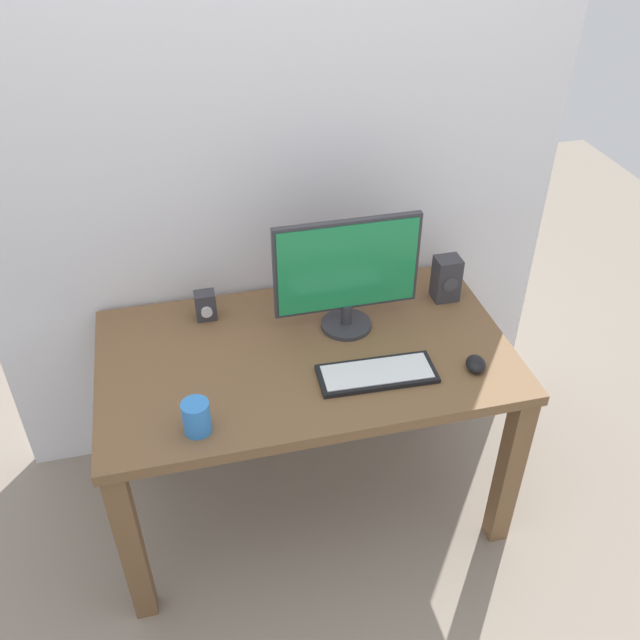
{
  "coord_description": "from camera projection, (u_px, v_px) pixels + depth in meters",
  "views": [
    {
      "loc": [
        -0.38,
        -1.76,
        2.2
      ],
      "look_at": [
        0.05,
        0.0,
        0.85
      ],
      "focal_mm": 38.93,
      "sensor_mm": 36.0,
      "label": 1
    }
  ],
  "objects": [
    {
      "name": "desk",
      "position": [
        306.0,
        375.0,
        2.39
      ],
      "size": [
        1.37,
        0.79,
        0.73
      ],
      "color": "brown",
      "rests_on": "ground_plane"
    },
    {
      "name": "wall_back",
      "position": [
        272.0,
        79.0,
        2.2
      ],
      "size": [
        2.13,
        0.04,
        3.0
      ],
      "primitive_type": "cube",
      "color": "silver",
      "rests_on": "ground_plane"
    },
    {
      "name": "monitor",
      "position": [
        347.0,
        272.0,
        2.31
      ],
      "size": [
        0.5,
        0.18,
        0.41
      ],
      "color": "#333338",
      "rests_on": "desk"
    },
    {
      "name": "speaker_right",
      "position": [
        446.0,
        278.0,
        2.52
      ],
      "size": [
        0.09,
        0.08,
        0.17
      ],
      "color": "#333338",
      "rests_on": "desk"
    },
    {
      "name": "ground_plane",
      "position": [
        308.0,
        493.0,
        2.76
      ],
      "size": [
        6.0,
        6.0,
        0.0
      ],
      "primitive_type": "plane",
      "color": "gray"
    },
    {
      "name": "keyboard_primary",
      "position": [
        377.0,
        374.0,
        2.22
      ],
      "size": [
        0.38,
        0.16,
        0.02
      ],
      "color": "black",
      "rests_on": "desk"
    },
    {
      "name": "coffee_mug",
      "position": [
        196.0,
        417.0,
        2.0
      ],
      "size": [
        0.08,
        0.08,
        0.11
      ],
      "primitive_type": "cylinder",
      "color": "#337FD8",
      "rests_on": "desk"
    },
    {
      "name": "mouse",
      "position": [
        476.0,
        364.0,
        2.24
      ],
      "size": [
        0.08,
        0.1,
        0.04
      ],
      "primitive_type": "ellipsoid",
      "rotation": [
        0.0,
        0.0,
        -0.24
      ],
      "color": "black",
      "rests_on": "desk"
    },
    {
      "name": "audio_controller",
      "position": [
        206.0,
        306.0,
        2.44
      ],
      "size": [
        0.07,
        0.07,
        0.11
      ],
      "color": "#333338",
      "rests_on": "desk"
    }
  ]
}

